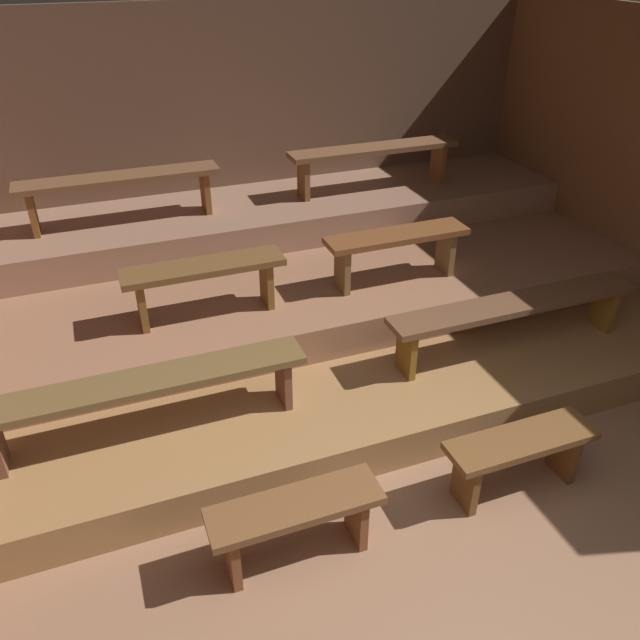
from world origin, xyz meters
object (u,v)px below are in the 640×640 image
at_px(bench_lower_left, 146,388).
at_px(bench_middle_right, 396,244).
at_px(bench_floor_right, 520,451).
at_px(bench_upper_right, 374,155).
at_px(bench_lower_right, 514,310).
at_px(bench_floor_left, 295,517).
at_px(bench_upper_left, 120,184).
at_px(bench_middle_left, 204,276).

bearing_deg(bench_lower_left, bench_middle_right, 21.72).
distance_m(bench_floor_right, bench_upper_right, 3.30).
bearing_deg(bench_upper_right, bench_lower_left, -139.19).
bearing_deg(bench_upper_right, bench_floor_right, -98.26).
distance_m(bench_lower_left, bench_lower_right, 2.65).
bearing_deg(bench_floor_left, bench_upper_left, 98.26).
distance_m(bench_floor_right, bench_lower_right, 1.21).
relative_size(bench_lower_right, bench_middle_left, 1.71).
bearing_deg(bench_middle_right, bench_floor_right, -91.60).
distance_m(bench_floor_left, bench_floor_right, 1.43).
bearing_deg(bench_upper_left, bench_floor_right, -59.07).
height_order(bench_lower_left, bench_middle_right, bench_middle_right).
height_order(bench_lower_left, bench_middle_left, bench_middle_left).
bearing_deg(bench_upper_right, bench_lower_right, -86.01).
xyz_separation_m(bench_middle_left, bench_upper_left, (-0.41, 1.32, 0.30)).
height_order(bench_floor_right, bench_lower_right, bench_lower_right).
xyz_separation_m(bench_floor_left, bench_upper_left, (-0.46, 3.15, 0.87)).
bearing_deg(bench_floor_right, bench_upper_left, 120.93).
distance_m(bench_floor_left, bench_middle_right, 2.42).
xyz_separation_m(bench_lower_right, bench_upper_left, (-2.50, 2.16, 0.56)).
height_order(bench_floor_right, bench_upper_right, bench_upper_right).
bearing_deg(bench_lower_left, bench_middle_left, 56.21).
bearing_deg(bench_floor_left, bench_lower_left, 121.42).
relative_size(bench_floor_left, bench_middle_left, 0.82).
height_order(bench_floor_right, bench_middle_right, bench_middle_right).
height_order(bench_middle_left, bench_upper_left, bench_upper_left).
bearing_deg(bench_middle_right, bench_floor_left, -129.03).
distance_m(bench_floor_right, bench_middle_right, 1.92).
height_order(bench_floor_right, bench_upper_left, bench_upper_left).
xyz_separation_m(bench_lower_left, bench_upper_left, (0.15, 2.16, 0.56)).
relative_size(bench_middle_right, bench_upper_right, 0.70).
bearing_deg(bench_lower_left, bench_upper_right, 40.81).
height_order(bench_middle_left, bench_middle_right, same).
bearing_deg(bench_middle_left, bench_upper_left, 107.08).
xyz_separation_m(bench_floor_right, bench_upper_left, (-1.89, 3.15, 0.87)).
bearing_deg(bench_upper_left, bench_floor_left, -81.74).
relative_size(bench_upper_left, bench_upper_right, 1.00).
bearing_deg(bench_middle_right, bench_lower_left, -158.28).
bearing_deg(bench_middle_right, bench_upper_left, 145.70).
bearing_deg(bench_upper_left, bench_middle_left, -72.92).
bearing_deg(bench_upper_right, bench_middle_right, -107.08).
distance_m(bench_middle_right, bench_upper_left, 2.37).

